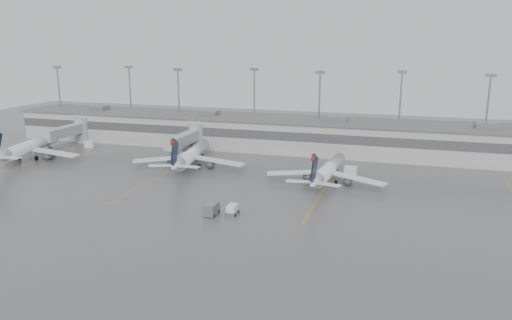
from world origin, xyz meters
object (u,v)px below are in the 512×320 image
(jet_mid_right, at_px, (328,170))
(baggage_tug, at_px, (232,211))
(jet_mid_left, at_px, (191,155))
(jet_far_left, at_px, (28,147))

(jet_mid_right, relative_size, baggage_tug, 10.11)
(jet_mid_left, relative_size, jet_mid_right, 1.05)
(jet_far_left, bearing_deg, baggage_tug, -32.69)
(jet_far_left, distance_m, jet_mid_left, 40.96)
(jet_mid_left, distance_m, jet_mid_right, 31.85)
(jet_far_left, relative_size, jet_mid_left, 1.07)
(jet_mid_left, bearing_deg, jet_far_left, 177.86)
(jet_mid_right, height_order, baggage_tug, jet_mid_right)
(jet_far_left, distance_m, jet_mid_right, 72.34)
(jet_far_left, relative_size, baggage_tug, 11.39)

